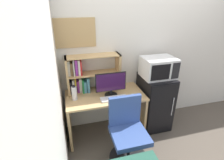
{
  "coord_description": "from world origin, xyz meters",
  "views": [
    {
      "loc": [
        -1.45,
        -2.56,
        2.05
      ],
      "look_at": [
        -0.85,
        -0.35,
        0.99
      ],
      "focal_mm": 27.35,
      "sensor_mm": 36.0,
      "label": 1
    }
  ],
  "objects_px": {
    "water_bottle": "(74,93)",
    "microwave": "(158,67)",
    "mini_fridge": "(154,102)",
    "keyboard": "(114,98)",
    "computer_mouse": "(133,95)",
    "wall_corkboard": "(72,33)",
    "desk_chair": "(128,135)",
    "hutch_bookshelf": "(85,74)",
    "monitor": "(111,84)"
  },
  "relations": [
    {
      "from": "monitor",
      "to": "desk_chair",
      "type": "relative_size",
      "value": 0.51
    },
    {
      "from": "hutch_bookshelf",
      "to": "microwave",
      "type": "relative_size",
      "value": 1.63
    },
    {
      "from": "keyboard",
      "to": "computer_mouse",
      "type": "bearing_deg",
      "value": 1.7
    },
    {
      "from": "mini_fridge",
      "to": "wall_corkboard",
      "type": "distance_m",
      "value": 1.75
    },
    {
      "from": "keyboard",
      "to": "desk_chair",
      "type": "height_order",
      "value": "desk_chair"
    },
    {
      "from": "keyboard",
      "to": "microwave",
      "type": "distance_m",
      "value": 0.87
    },
    {
      "from": "desk_chair",
      "to": "wall_corkboard",
      "type": "height_order",
      "value": "wall_corkboard"
    },
    {
      "from": "computer_mouse",
      "to": "wall_corkboard",
      "type": "distance_m",
      "value": 1.28
    },
    {
      "from": "monitor",
      "to": "wall_corkboard",
      "type": "xyz_separation_m",
      "value": [
        -0.48,
        0.34,
        0.7
      ]
    },
    {
      "from": "hutch_bookshelf",
      "to": "computer_mouse",
      "type": "bearing_deg",
      "value": -28.22
    },
    {
      "from": "computer_mouse",
      "to": "water_bottle",
      "type": "distance_m",
      "value": 0.88
    },
    {
      "from": "water_bottle",
      "to": "mini_fridge",
      "type": "distance_m",
      "value": 1.39
    },
    {
      "from": "water_bottle",
      "to": "wall_corkboard",
      "type": "bearing_deg",
      "value": 79.86
    },
    {
      "from": "wall_corkboard",
      "to": "keyboard",
      "type": "bearing_deg",
      "value": -42.87
    },
    {
      "from": "water_bottle",
      "to": "desk_chair",
      "type": "xyz_separation_m",
      "value": [
        0.64,
        -0.53,
        -0.46
      ]
    },
    {
      "from": "water_bottle",
      "to": "keyboard",
      "type": "bearing_deg",
      "value": -13.88
    },
    {
      "from": "monitor",
      "to": "computer_mouse",
      "type": "relative_size",
      "value": 5.01
    },
    {
      "from": "computer_mouse",
      "to": "water_bottle",
      "type": "relative_size",
      "value": 0.41
    },
    {
      "from": "water_bottle",
      "to": "microwave",
      "type": "xyz_separation_m",
      "value": [
        1.33,
        0.04,
        0.25
      ]
    },
    {
      "from": "mini_fridge",
      "to": "water_bottle",
      "type": "bearing_deg",
      "value": -178.42
    },
    {
      "from": "keyboard",
      "to": "hutch_bookshelf",
      "type": "bearing_deg",
      "value": 134.68
    },
    {
      "from": "monitor",
      "to": "water_bottle",
      "type": "relative_size",
      "value": 2.05
    },
    {
      "from": "water_bottle",
      "to": "wall_corkboard",
      "type": "height_order",
      "value": "wall_corkboard"
    },
    {
      "from": "microwave",
      "to": "desk_chair",
      "type": "height_order",
      "value": "microwave"
    },
    {
      "from": "microwave",
      "to": "desk_chair",
      "type": "bearing_deg",
      "value": -140.43
    },
    {
      "from": "hutch_bookshelf",
      "to": "mini_fridge",
      "type": "distance_m",
      "value": 1.28
    },
    {
      "from": "hutch_bookshelf",
      "to": "water_bottle",
      "type": "distance_m",
      "value": 0.35
    },
    {
      "from": "desk_chair",
      "to": "wall_corkboard",
      "type": "xyz_separation_m",
      "value": [
        -0.58,
        0.86,
        1.25
      ]
    },
    {
      "from": "hutch_bookshelf",
      "to": "wall_corkboard",
      "type": "distance_m",
      "value": 0.64
    },
    {
      "from": "hutch_bookshelf",
      "to": "computer_mouse",
      "type": "xyz_separation_m",
      "value": [
        0.67,
        -0.36,
        -0.27
      ]
    },
    {
      "from": "microwave",
      "to": "computer_mouse",
      "type": "bearing_deg",
      "value": -160.27
    },
    {
      "from": "hutch_bookshelf",
      "to": "desk_chair",
      "type": "relative_size",
      "value": 0.9
    },
    {
      "from": "desk_chair",
      "to": "microwave",
      "type": "bearing_deg",
      "value": 39.57
    },
    {
      "from": "monitor",
      "to": "keyboard",
      "type": "distance_m",
      "value": 0.22
    },
    {
      "from": "hutch_bookshelf",
      "to": "wall_corkboard",
      "type": "relative_size",
      "value": 1.22
    },
    {
      "from": "mini_fridge",
      "to": "keyboard",
      "type": "bearing_deg",
      "value": -167.3
    },
    {
      "from": "keyboard",
      "to": "mini_fridge",
      "type": "xyz_separation_m",
      "value": [
        0.78,
        0.17,
        -0.28
      ]
    },
    {
      "from": "monitor",
      "to": "water_bottle",
      "type": "distance_m",
      "value": 0.55
    },
    {
      "from": "hutch_bookshelf",
      "to": "water_bottle",
      "type": "bearing_deg",
      "value": -130.23
    },
    {
      "from": "mini_fridge",
      "to": "wall_corkboard",
      "type": "xyz_separation_m",
      "value": [
        -1.28,
        0.29,
        1.17
      ]
    },
    {
      "from": "wall_corkboard",
      "to": "water_bottle",
      "type": "bearing_deg",
      "value": -100.14
    },
    {
      "from": "monitor",
      "to": "mini_fridge",
      "type": "bearing_deg",
      "value": 3.88
    },
    {
      "from": "hutch_bookshelf",
      "to": "desk_chair",
      "type": "bearing_deg",
      "value": -59.69
    },
    {
      "from": "keyboard",
      "to": "mini_fridge",
      "type": "distance_m",
      "value": 0.84
    },
    {
      "from": "microwave",
      "to": "wall_corkboard",
      "type": "xyz_separation_m",
      "value": [
        -1.28,
        0.29,
        0.54
      ]
    },
    {
      "from": "desk_chair",
      "to": "hutch_bookshelf",
      "type": "bearing_deg",
      "value": 120.31
    },
    {
      "from": "wall_corkboard",
      "to": "desk_chair",
      "type": "bearing_deg",
      "value": -55.88
    },
    {
      "from": "monitor",
      "to": "mini_fridge",
      "type": "height_order",
      "value": "monitor"
    },
    {
      "from": "hutch_bookshelf",
      "to": "wall_corkboard",
      "type": "xyz_separation_m",
      "value": [
        -0.14,
        0.1,
        0.61
      ]
    },
    {
      "from": "mini_fridge",
      "to": "desk_chair",
      "type": "height_order",
      "value": "mini_fridge"
    }
  ]
}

